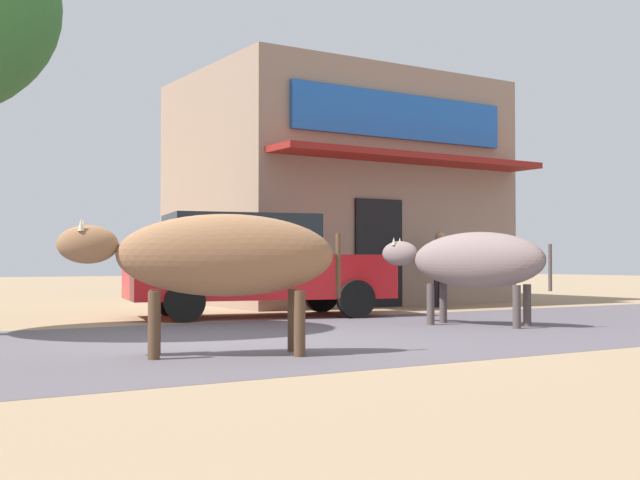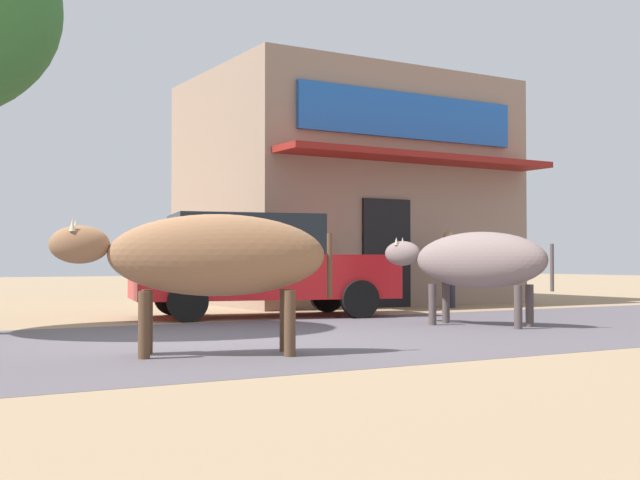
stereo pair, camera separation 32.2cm
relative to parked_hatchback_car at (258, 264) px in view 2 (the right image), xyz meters
name	(u,v)px [view 2 (the right image)]	position (x,y,z in m)	size (l,w,h in m)	color
ground	(198,343)	(-2.47, -3.53, -0.84)	(80.00, 80.00, 0.00)	#9B7F5E
asphalt_road	(198,343)	(-2.47, -3.53, -0.84)	(72.00, 5.56, 0.00)	#575057
storefront_right_club	(346,193)	(3.89, 3.48, 1.57)	(6.35, 5.58, 4.82)	gray
parked_hatchback_car	(258,264)	(0.00, 0.00, 0.00)	(4.42, 2.54, 1.64)	red
cow_near_brown	(211,256)	(-2.83, -4.70, 0.10)	(2.58, 1.41, 1.35)	#885E3F
cow_far_dark	(476,261)	(1.77, -3.23, 0.06)	(1.50, 2.39, 1.30)	gray
pedestrian_by_shop	(448,263)	(4.35, 0.50, 0.01)	(0.37, 0.61, 1.47)	#262633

